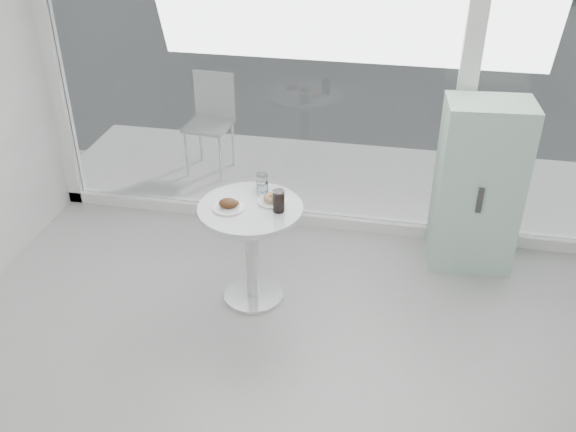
% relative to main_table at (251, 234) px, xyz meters
% --- Properties ---
extents(room_shell, '(6.00, 6.00, 6.00)m').
position_rel_main_table_xyz_m(room_shell, '(0.50, -2.46, 1.36)').
color(room_shell, silver).
rests_on(room_shell, ground).
extents(storefront, '(5.00, 0.14, 3.00)m').
position_rel_main_table_xyz_m(storefront, '(0.57, 1.10, 1.16)').
color(storefront, white).
rests_on(storefront, ground).
extents(main_table, '(0.72, 0.72, 0.77)m').
position_rel_main_table_xyz_m(main_table, '(0.00, 0.00, 0.00)').
color(main_table, silver).
rests_on(main_table, ground).
extents(patio_deck, '(5.60, 1.60, 0.05)m').
position_rel_main_table_xyz_m(patio_deck, '(0.50, 1.90, -0.53)').
color(patio_deck, silver).
rests_on(patio_deck, ground).
extents(mint_cabinet, '(0.65, 0.46, 1.34)m').
position_rel_main_table_xyz_m(mint_cabinet, '(1.56, 0.79, 0.12)').
color(mint_cabinet, '#9BC6B1').
rests_on(mint_cabinet, ground).
extents(patio_chair, '(0.44, 0.44, 0.95)m').
position_rel_main_table_xyz_m(patio_chair, '(-0.86, 1.90, 0.04)').
color(patio_chair, silver).
rests_on(patio_chair, patio_deck).
extents(plate_fritter, '(0.22, 0.22, 0.07)m').
position_rel_main_table_xyz_m(plate_fritter, '(-0.13, -0.05, 0.25)').
color(plate_fritter, white).
rests_on(plate_fritter, main_table).
extents(plate_donut, '(0.21, 0.21, 0.05)m').
position_rel_main_table_xyz_m(plate_donut, '(0.13, 0.09, 0.24)').
color(plate_donut, white).
rests_on(plate_donut, main_table).
extents(water_tumbler_a, '(0.08, 0.08, 0.13)m').
position_rel_main_table_xyz_m(water_tumbler_a, '(0.04, 0.21, 0.28)').
color(water_tumbler_a, white).
rests_on(water_tumbler_a, main_table).
extents(water_tumbler_b, '(0.08, 0.08, 0.12)m').
position_rel_main_table_xyz_m(water_tumbler_b, '(0.02, 0.25, 0.27)').
color(water_tumbler_b, white).
rests_on(water_tumbler_b, main_table).
extents(cola_glass, '(0.08, 0.08, 0.15)m').
position_rel_main_table_xyz_m(cola_glass, '(0.20, -0.02, 0.29)').
color(cola_glass, white).
rests_on(cola_glass, main_table).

